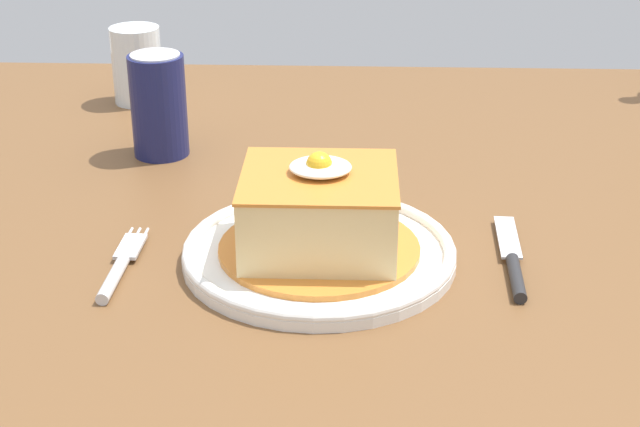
# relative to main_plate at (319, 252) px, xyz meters

# --- Properties ---
(dining_table) EXTENTS (1.41, 1.01, 0.76)m
(dining_table) POSITION_rel_main_plate_xyz_m (0.01, 0.14, -0.10)
(dining_table) COLOR brown
(dining_table) RESTS_ON ground_plane
(main_plate) EXTENTS (0.26, 0.26, 0.02)m
(main_plate) POSITION_rel_main_plate_xyz_m (0.00, 0.00, 0.00)
(main_plate) COLOR white
(main_plate) RESTS_ON dining_table
(sandwich_meal) EXTENTS (0.19, 0.19, 0.10)m
(sandwich_meal) POSITION_rel_main_plate_xyz_m (0.00, 0.00, 0.04)
(sandwich_meal) COLOR orange
(sandwich_meal) RESTS_ON main_plate
(fork) EXTENTS (0.02, 0.14, 0.01)m
(fork) POSITION_rel_main_plate_xyz_m (-0.18, -0.03, -0.00)
(fork) COLOR silver
(fork) RESTS_ON dining_table
(knife) EXTENTS (0.02, 0.17, 0.01)m
(knife) POSITION_rel_main_plate_xyz_m (0.18, -0.01, -0.00)
(knife) COLOR #262628
(knife) RESTS_ON dining_table
(soda_can) EXTENTS (0.07, 0.07, 0.12)m
(soda_can) POSITION_rel_main_plate_xyz_m (-0.20, 0.27, 0.05)
(soda_can) COLOR #191E51
(soda_can) RESTS_ON dining_table
(drinking_glass) EXTENTS (0.07, 0.07, 0.10)m
(drinking_glass) POSITION_rel_main_plate_xyz_m (-0.27, 0.46, 0.04)
(drinking_glass) COLOR #3F2314
(drinking_glass) RESTS_ON dining_table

